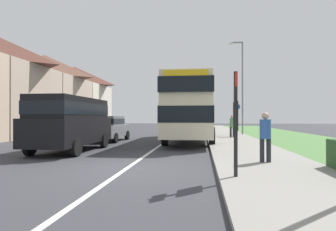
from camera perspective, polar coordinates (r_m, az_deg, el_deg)
name	(u,v)px	position (r m, az deg, el deg)	size (l,w,h in m)	color
ground_plane	(125,170)	(8.31, -8.76, -10.87)	(120.00, 120.00, 0.00)	#38383D
lane_marking_centre	(163,144)	(16.10, -1.07, -5.75)	(0.14, 60.00, 0.01)	silver
pavement_near_side	(243,147)	(14.10, 15.04, -6.27)	(3.20, 68.00, 0.12)	gray
double_decker_bus	(190,107)	(17.84, 4.58, 1.66)	(2.80, 10.93, 3.70)	beige
parked_van_black	(71,120)	(13.12, -19.15, -0.84)	(2.11, 5.05, 2.38)	black
parked_car_grey	(108,127)	(18.07, -12.24, -2.37)	(1.98, 4.23, 1.58)	slate
pedestrian_at_stop	(265,135)	(9.21, 19.27, -3.71)	(0.34, 0.34, 1.67)	#23232D
pedestrian_walking_away	(232,125)	(20.06, 12.98, -1.89)	(0.34, 0.34, 1.67)	#23232D
bus_stop_sign	(236,116)	(6.78, 13.66, -0.16)	(0.09, 0.52, 2.60)	black
cycle_route_sign	(237,118)	(21.61, 13.97, -0.58)	(0.44, 0.08, 2.52)	slate
street_lamp_mid	(241,82)	(23.88, 14.73, 6.65)	(1.14, 0.20, 7.74)	slate
house_terrace_far_side	(23,90)	(27.78, -27.55, 4.59)	(7.42, 26.58, 7.77)	#C1A88E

